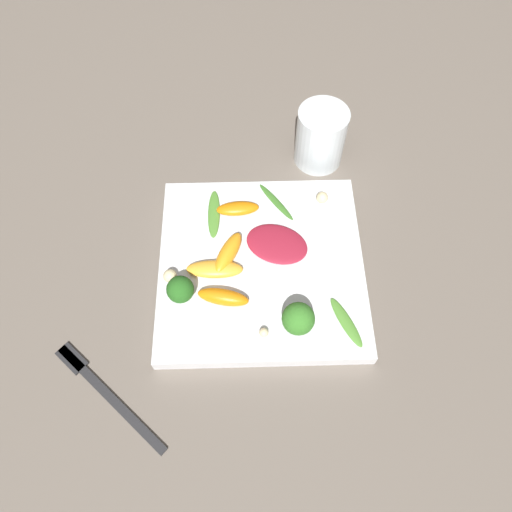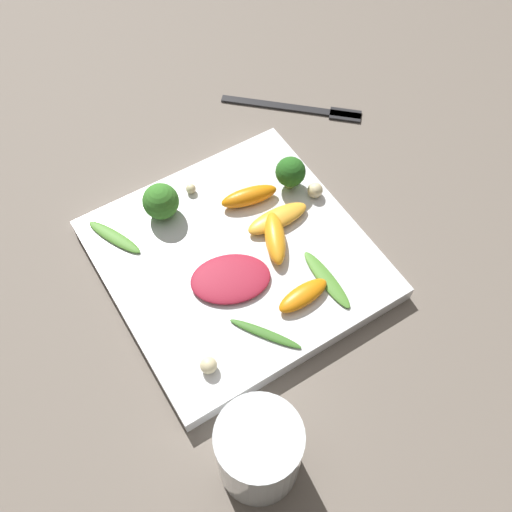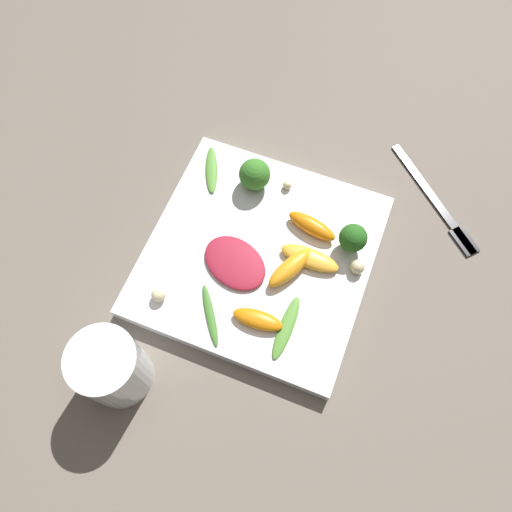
# 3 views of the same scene
# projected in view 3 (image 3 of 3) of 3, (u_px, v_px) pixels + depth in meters

# --- Properties ---
(ground_plane) EXTENTS (2.40, 2.40, 0.00)m
(ground_plane) POSITION_uv_depth(u_px,v_px,m) (259.00, 259.00, 0.65)
(ground_plane) COLOR #6B6056
(plate) EXTENTS (0.28, 0.28, 0.02)m
(plate) POSITION_uv_depth(u_px,v_px,m) (259.00, 256.00, 0.65)
(plate) COLOR white
(plate) RESTS_ON ground_plane
(drinking_glass) EXTENTS (0.08, 0.08, 0.10)m
(drinking_glass) POSITION_uv_depth(u_px,v_px,m) (111.00, 368.00, 0.55)
(drinking_glass) COLOR white
(drinking_glass) RESTS_ON ground_plane
(fork) EXTENTS (0.14, 0.15, 0.01)m
(fork) POSITION_uv_depth(u_px,v_px,m) (442.00, 209.00, 0.68)
(fork) COLOR #262628
(fork) RESTS_ON ground_plane
(radicchio_leaf_0) EXTENTS (0.09, 0.10, 0.01)m
(radicchio_leaf_0) POSITION_uv_depth(u_px,v_px,m) (235.00, 263.00, 0.63)
(radicchio_leaf_0) COLOR maroon
(radicchio_leaf_0) RESTS_ON plate
(orange_segment_0) EXTENTS (0.03, 0.06, 0.01)m
(orange_segment_0) POSITION_uv_depth(u_px,v_px,m) (258.00, 320.00, 0.59)
(orange_segment_0) COLOR orange
(orange_segment_0) RESTS_ON plate
(orange_segment_1) EXTENTS (0.03, 0.08, 0.01)m
(orange_segment_1) POSITION_uv_depth(u_px,v_px,m) (310.00, 258.00, 0.62)
(orange_segment_1) COLOR #FCAD33
(orange_segment_1) RESTS_ON plate
(orange_segment_2) EXTENTS (0.07, 0.05, 0.02)m
(orange_segment_2) POSITION_uv_depth(u_px,v_px,m) (290.00, 268.00, 0.62)
(orange_segment_2) COLOR orange
(orange_segment_2) RESTS_ON plate
(orange_segment_3) EXTENTS (0.04, 0.07, 0.02)m
(orange_segment_3) POSITION_uv_depth(u_px,v_px,m) (312.00, 226.00, 0.64)
(orange_segment_3) COLOR orange
(orange_segment_3) RESTS_ON plate
(broccoli_floret_0) EXTENTS (0.04, 0.04, 0.04)m
(broccoli_floret_0) POSITION_uv_depth(u_px,v_px,m) (353.00, 238.00, 0.62)
(broccoli_floret_0) COLOR #84AD5B
(broccoli_floret_0) RESTS_ON plate
(broccoli_floret_1) EXTENTS (0.04, 0.04, 0.04)m
(broccoli_floret_1) POSITION_uv_depth(u_px,v_px,m) (255.00, 175.00, 0.66)
(broccoli_floret_1) COLOR #7A9E51
(broccoli_floret_1) RESTS_ON plate
(arugula_sprig_0) EXTENTS (0.08, 0.02, 0.00)m
(arugula_sprig_0) POSITION_uv_depth(u_px,v_px,m) (286.00, 327.00, 0.59)
(arugula_sprig_0) COLOR #518E33
(arugula_sprig_0) RESTS_ON plate
(arugula_sprig_1) EXTENTS (0.07, 0.05, 0.00)m
(arugula_sprig_1) POSITION_uv_depth(u_px,v_px,m) (210.00, 315.00, 0.60)
(arugula_sprig_1) COLOR #3D7528
(arugula_sprig_1) RESTS_ON plate
(arugula_sprig_2) EXTENTS (0.07, 0.05, 0.01)m
(arugula_sprig_2) POSITION_uv_depth(u_px,v_px,m) (212.00, 170.00, 0.68)
(arugula_sprig_2) COLOR #518E33
(arugula_sprig_2) RESTS_ON plate
(macadamia_nut_0) EXTENTS (0.02, 0.02, 0.02)m
(macadamia_nut_0) POSITION_uv_depth(u_px,v_px,m) (158.00, 295.00, 0.60)
(macadamia_nut_0) COLOR beige
(macadamia_nut_0) RESTS_ON plate
(macadamia_nut_1) EXTENTS (0.01, 0.01, 0.01)m
(macadamia_nut_1) POSITION_uv_depth(u_px,v_px,m) (286.00, 185.00, 0.67)
(macadamia_nut_1) COLOR beige
(macadamia_nut_1) RESTS_ON plate
(macadamia_nut_2) EXTENTS (0.02, 0.02, 0.02)m
(macadamia_nut_2) POSITION_uv_depth(u_px,v_px,m) (357.00, 267.00, 0.62)
(macadamia_nut_2) COLOR beige
(macadamia_nut_2) RESTS_ON plate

